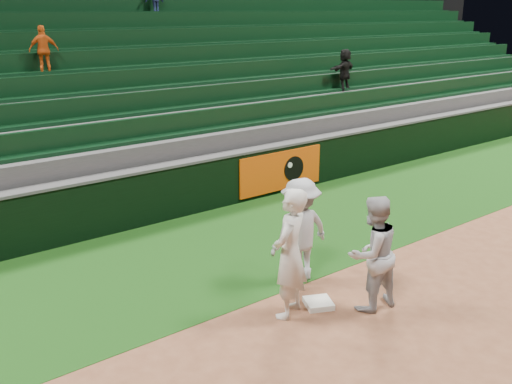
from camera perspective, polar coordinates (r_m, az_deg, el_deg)
ground at (r=9.33m, az=8.30°, el=-11.23°), size 70.00×70.00×0.00m
foul_grass at (r=11.38m, az=-2.59°, el=-5.46°), size 36.00×4.20×0.01m
first_base at (r=9.27m, az=6.27°, el=-11.00°), size 0.55×0.55×0.09m
first_baseman at (r=8.58m, az=3.40°, el=-6.15°), size 0.88×0.77×2.04m
baserunner at (r=8.98m, az=11.55°, el=-6.03°), size 0.96×0.79×1.85m
base_coach at (r=9.73m, az=4.45°, el=-3.83°), size 1.18×0.68×1.82m
field_wall at (r=12.92m, az=-8.15°, el=0.25°), size 36.00×0.45×1.25m
stadium_seating at (r=15.97m, az=-15.21°, el=7.13°), size 36.00×5.95×5.42m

